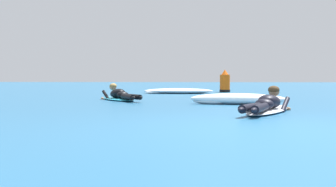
{
  "coord_description": "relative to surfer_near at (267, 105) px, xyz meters",
  "views": [
    {
      "loc": [
        -0.6,
        -5.18,
        0.63
      ],
      "look_at": [
        -1.79,
        4.89,
        0.26
      ],
      "focal_mm": 43.44,
      "sensor_mm": 36.0,
      "label": 1
    }
  ],
  "objects": [
    {
      "name": "whitewater_mid_right",
      "position": [
        -0.41,
        2.43,
        -0.01
      ],
      "size": [
        2.36,
        0.75,
        0.27
      ],
      "color": "white",
      "rests_on": "ground"
    },
    {
      "name": "channel_marker_buoy",
      "position": [
        -0.52,
        11.48,
        0.29
      ],
      "size": [
        0.49,
        0.49,
        1.06
      ],
      "color": "#EA5B0F",
      "rests_on": "ground"
    },
    {
      "name": "whitewater_front",
      "position": [
        -2.5,
        9.43,
        -0.03
      ],
      "size": [
        2.96,
        1.11,
        0.22
      ],
      "color": "white",
      "rests_on": "ground"
    },
    {
      "name": "ground_plane",
      "position": [
        -0.34,
        7.56,
        -0.14
      ],
      "size": [
        120.0,
        120.0,
        0.0
      ],
      "primitive_type": "plane",
      "color": "#235B84"
    },
    {
      "name": "surfer_near",
      "position": [
        0.0,
        0.0,
        0.0
      ],
      "size": [
        1.31,
        2.54,
        0.53
      ],
      "color": "silver",
      "rests_on": "ground"
    },
    {
      "name": "surfer_far",
      "position": [
        -3.7,
        3.84,
        0.0
      ],
      "size": [
        1.75,
        2.3,
        0.54
      ],
      "color": "#2DB2D1",
      "rests_on": "ground"
    }
  ]
}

